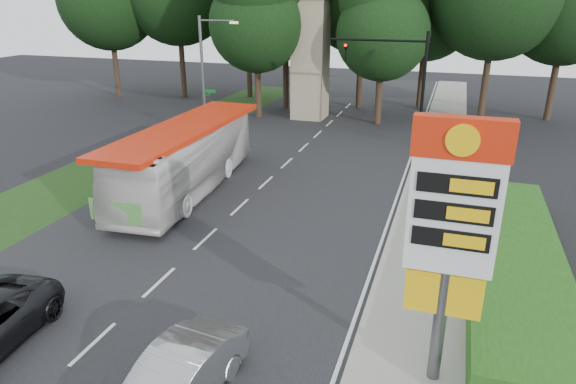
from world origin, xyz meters
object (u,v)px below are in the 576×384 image
(traffic_signal_mast, at_px, (403,73))
(monument, at_px, (311,52))
(gas_station_pylon, at_px, (452,222))
(transit_bus, at_px, (186,159))
(streetlight_signs, at_px, (205,72))
(sedan_silver, at_px, (175,381))

(traffic_signal_mast, relative_size, monument, 0.72)
(gas_station_pylon, relative_size, transit_bus, 0.57)
(gas_station_pylon, distance_m, transit_bus, 16.47)
(gas_station_pylon, height_order, streetlight_signs, streetlight_signs)
(streetlight_signs, relative_size, monument, 0.80)
(sedan_silver, bearing_deg, gas_station_pylon, 32.94)
(traffic_signal_mast, height_order, transit_bus, traffic_signal_mast)
(gas_station_pylon, xyz_separation_m, sedan_silver, (-5.78, -2.80, -3.72))
(gas_station_pylon, relative_size, traffic_signal_mast, 0.95)
(gas_station_pylon, bearing_deg, sedan_silver, -154.16)
(sedan_silver, bearing_deg, streetlight_signs, 121.62)
(transit_bus, bearing_deg, monument, 80.77)
(traffic_signal_mast, height_order, monument, monument)
(sedan_silver, bearing_deg, traffic_signal_mast, 91.89)
(traffic_signal_mast, bearing_deg, streetlight_signs, -171.08)
(gas_station_pylon, distance_m, traffic_signal_mast, 22.29)
(gas_station_pylon, xyz_separation_m, monument, (-11.20, 28.01, 0.66))
(gas_station_pylon, xyz_separation_m, traffic_signal_mast, (-3.52, 22.00, 0.22))
(gas_station_pylon, bearing_deg, streetlight_signs, 128.96)
(traffic_signal_mast, distance_m, monument, 9.76)
(monument, height_order, transit_bus, monument)
(traffic_signal_mast, relative_size, transit_bus, 0.60)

